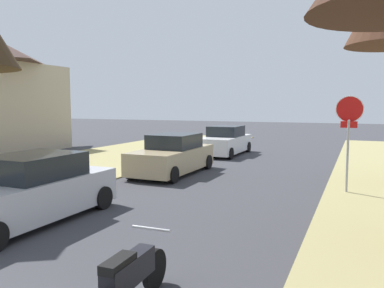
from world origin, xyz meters
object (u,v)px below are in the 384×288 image
at_px(parked_motorcycle, 128,278).
at_px(parked_sedan_tan, 173,156).
at_px(parked_sedan_silver, 29,191).
at_px(parked_sedan_white, 225,141).
at_px(stop_sign_far, 349,123).

bearing_deg(parked_motorcycle, parked_sedan_tan, 113.38).
distance_m(parked_sedan_silver, parked_motorcycle, 4.97).
height_order(parked_sedan_silver, parked_sedan_white, same).
relative_size(parked_sedan_silver, parked_sedan_tan, 1.00).
distance_m(parked_sedan_tan, parked_sedan_white, 6.45).
relative_size(stop_sign_far, parked_motorcycle, 1.44).
bearing_deg(parked_sedan_tan, parked_sedan_white, 90.07).
bearing_deg(stop_sign_far, parked_sedan_tan, 171.68).
height_order(stop_sign_far, parked_sedan_tan, stop_sign_far).
bearing_deg(parked_sedan_silver, parked_motorcycle, -29.57).
bearing_deg(stop_sign_far, parked_motorcycle, -105.58).
bearing_deg(parked_motorcycle, parked_sedan_silver, 150.43).
distance_m(parked_sedan_white, parked_motorcycle, 16.43).
relative_size(parked_sedan_silver, parked_sedan_white, 1.00).
distance_m(parked_sedan_silver, parked_sedan_white, 13.46).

